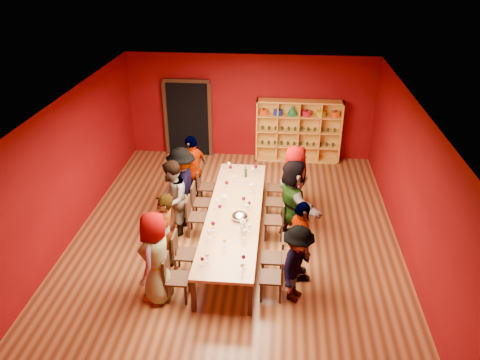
{
  "coord_description": "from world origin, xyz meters",
  "views": [
    {
      "loc": [
        0.87,
        -8.28,
        5.83
      ],
      "look_at": [
        0.06,
        0.65,
        1.15
      ],
      "focal_mm": 35.0,
      "sensor_mm": 36.0,
      "label": 1
    }
  ],
  "objects_px": {
    "person_right_0": "(297,264)",
    "chair_person_right_3": "(278,200)",
    "chair_person_left_3": "(198,200)",
    "chair_person_left_2": "(193,214)",
    "person_left_2": "(172,199)",
    "chair_person_right_0": "(276,275)",
    "chair_person_left_1": "(181,251)",
    "person_left_4": "(193,170)",
    "person_left_1": "(165,235)",
    "chair_person_right_2": "(278,218)",
    "person_right_4": "(294,176)",
    "person_right_3": "(294,184)",
    "spittoon_bowl": "(240,216)",
    "chair_person_right_1": "(277,255)",
    "tasting_table": "(234,213)",
    "shelving_unit": "(298,128)",
    "chair_person_right_4": "(279,186)",
    "chair_person_left_4": "(204,184)",
    "person_left_3": "(182,185)",
    "person_right_1": "(300,242)",
    "wine_bottle": "(246,173)",
    "chair_person_left_0": "(173,275)",
    "person_right_2": "(293,201)",
    "person_left_0": "(156,257)"
  },
  "relations": [
    {
      "from": "chair_person_left_4",
      "to": "wine_bottle",
      "type": "xyz_separation_m",
      "value": [
        1.02,
        -0.01,
        0.36
      ]
    },
    {
      "from": "person_left_3",
      "to": "chair_person_right_0",
      "type": "bearing_deg",
      "value": 39.48
    },
    {
      "from": "wine_bottle",
      "to": "spittoon_bowl",
      "type": "bearing_deg",
      "value": -89.05
    },
    {
      "from": "person_right_0",
      "to": "person_left_2",
      "type": "bearing_deg",
      "value": 77.16
    },
    {
      "from": "chair_person_right_0",
      "to": "person_right_4",
      "type": "relative_size",
      "value": 0.58
    },
    {
      "from": "person_right_0",
      "to": "chair_person_right_3",
      "type": "bearing_deg",
      "value": 30.4
    },
    {
      "from": "chair_person_right_0",
      "to": "person_right_3",
      "type": "relative_size",
      "value": 0.49
    },
    {
      "from": "chair_person_left_3",
      "to": "person_left_1",
      "type": "bearing_deg",
      "value": -98.14
    },
    {
      "from": "person_left_1",
      "to": "person_left_4",
      "type": "bearing_deg",
      "value": 174.11
    },
    {
      "from": "chair_person_left_4",
      "to": "person_left_4",
      "type": "height_order",
      "value": "person_left_4"
    },
    {
      "from": "person_left_2",
      "to": "person_left_1",
      "type": "bearing_deg",
      "value": 8.67
    },
    {
      "from": "person_left_1",
      "to": "chair_person_right_2",
      "type": "bearing_deg",
      "value": 117.88
    },
    {
      "from": "chair_person_right_0",
      "to": "person_right_0",
      "type": "relative_size",
      "value": 0.59
    },
    {
      "from": "person_right_0",
      "to": "chair_person_right_3",
      "type": "relative_size",
      "value": 1.7
    },
    {
      "from": "chair_person_right_1",
      "to": "person_right_4",
      "type": "relative_size",
      "value": 0.58
    },
    {
      "from": "shelving_unit",
      "to": "person_right_4",
      "type": "bearing_deg",
      "value": -93.32
    },
    {
      "from": "person_right_0",
      "to": "person_left_3",
      "type": "bearing_deg",
      "value": 68.1
    },
    {
      "from": "tasting_table",
      "to": "person_left_2",
      "type": "xyz_separation_m",
      "value": [
        -1.35,
        0.2,
        0.16
      ]
    },
    {
      "from": "chair_person_left_3",
      "to": "chair_person_right_4",
      "type": "relative_size",
      "value": 1.0
    },
    {
      "from": "chair_person_left_0",
      "to": "person_left_4",
      "type": "xyz_separation_m",
      "value": [
        -0.24,
        3.45,
        0.38
      ]
    },
    {
      "from": "person_right_2",
      "to": "wine_bottle",
      "type": "xyz_separation_m",
      "value": [
        -1.1,
        1.36,
        -0.07
      ]
    },
    {
      "from": "person_left_3",
      "to": "person_right_1",
      "type": "xyz_separation_m",
      "value": [
        2.6,
        -1.93,
        -0.05
      ]
    },
    {
      "from": "chair_person_right_4",
      "to": "chair_person_left_3",
      "type": "bearing_deg",
      "value": -154.64
    },
    {
      "from": "chair_person_left_1",
      "to": "person_left_4",
      "type": "height_order",
      "value": "person_left_4"
    },
    {
      "from": "person_left_0",
      "to": "chair_person_right_0",
      "type": "bearing_deg",
      "value": 102.67
    },
    {
      "from": "shelving_unit",
      "to": "chair_person_right_4",
      "type": "relative_size",
      "value": 2.7
    },
    {
      "from": "chair_person_left_4",
      "to": "spittoon_bowl",
      "type": "xyz_separation_m",
      "value": [
        1.05,
        -1.91,
        0.33
      ]
    },
    {
      "from": "chair_person_left_0",
      "to": "chair_person_right_1",
      "type": "height_order",
      "value": "same"
    },
    {
      "from": "tasting_table",
      "to": "person_right_2",
      "type": "xyz_separation_m",
      "value": [
        1.21,
        0.23,
        0.23
      ]
    },
    {
      "from": "person_left_1",
      "to": "chair_person_right_0",
      "type": "xyz_separation_m",
      "value": [
        2.1,
        -0.53,
        -0.36
      ]
    },
    {
      "from": "chair_person_right_0",
      "to": "chair_person_left_4",
      "type": "bearing_deg",
      "value": 119.15
    },
    {
      "from": "chair_person_left_0",
      "to": "spittoon_bowl",
      "type": "xyz_separation_m",
      "value": [
        1.05,
        1.54,
        0.33
      ]
    },
    {
      "from": "tasting_table",
      "to": "chair_person_right_3",
      "type": "height_order",
      "value": "chair_person_right_3"
    },
    {
      "from": "chair_person_left_2",
      "to": "chair_person_right_4",
      "type": "distance_m",
      "value": 2.35
    },
    {
      "from": "tasting_table",
      "to": "person_right_0",
      "type": "xyz_separation_m",
      "value": [
        1.27,
        -1.67,
        0.06
      ]
    },
    {
      "from": "person_left_2",
      "to": "chair_person_right_0",
      "type": "bearing_deg",
      "value": 52.33
    },
    {
      "from": "chair_person_left_3",
      "to": "chair_person_left_2",
      "type": "bearing_deg",
      "value": -90.0
    },
    {
      "from": "chair_person_right_0",
      "to": "person_right_3",
      "type": "height_order",
      "value": "person_right_3"
    },
    {
      "from": "chair_person_left_3",
      "to": "spittoon_bowl",
      "type": "height_order",
      "value": "spittoon_bowl"
    },
    {
      "from": "chair_person_left_2",
      "to": "person_right_4",
      "type": "xyz_separation_m",
      "value": [
        2.15,
        1.49,
        0.28
      ]
    },
    {
      "from": "person_right_0",
      "to": "chair_person_right_4",
      "type": "height_order",
      "value": "person_right_0"
    },
    {
      "from": "chair_person_left_3",
      "to": "person_right_3",
      "type": "distance_m",
      "value": 2.2
    },
    {
      "from": "person_left_4",
      "to": "chair_person_right_0",
      "type": "height_order",
      "value": "person_left_4"
    },
    {
      "from": "tasting_table",
      "to": "chair_person_right_0",
      "type": "bearing_deg",
      "value": -61.39
    },
    {
      "from": "person_right_4",
      "to": "chair_person_left_2",
      "type": "bearing_deg",
      "value": 122.78
    },
    {
      "from": "chair_person_left_1",
      "to": "chair_person_right_4",
      "type": "relative_size",
      "value": 1.0
    },
    {
      "from": "person_right_3",
      "to": "spittoon_bowl",
      "type": "relative_size",
      "value": 5.47
    },
    {
      "from": "person_left_4",
      "to": "chair_person_right_4",
      "type": "height_order",
      "value": "person_left_4"
    },
    {
      "from": "chair_person_right_0",
      "to": "chair_person_left_1",
      "type": "bearing_deg",
      "value": 163.7
    },
    {
      "from": "chair_person_left_3",
      "to": "chair_person_right_1",
      "type": "xyz_separation_m",
      "value": [
        1.82,
        -1.93,
        0.0
      ]
    }
  ]
}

